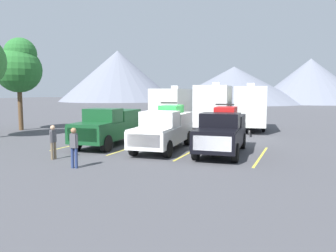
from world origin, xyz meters
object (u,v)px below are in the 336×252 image
object	(u,v)px
pickup_truck_b	(165,128)
person_b	(53,140)
camper_trailer_b	(215,105)
camper_trailer_a	(173,105)
pickup_truck_c	(222,131)
pickup_truck_a	(109,126)
person_a	(74,145)
camper_trailer_c	(250,106)

from	to	relation	value
pickup_truck_b	person_b	xyz separation A→B (m)	(-3.76, -4.61, -0.24)
camper_trailer_b	person_b	bearing A→B (deg)	-105.02
camper_trailer_a	pickup_truck_b	bearing A→B (deg)	-70.80
pickup_truck_c	camper_trailer_a	size ratio (longest dim) A/B	0.70
pickup_truck_b	person_b	bearing A→B (deg)	-129.25
pickup_truck_a	person_a	size ratio (longest dim) A/B	3.34
pickup_truck_b	pickup_truck_c	world-z (taller)	pickup_truck_b
person_b	pickup_truck_b	bearing A→B (deg)	50.75
pickup_truck_b	person_a	size ratio (longest dim) A/B	3.50
pickup_truck_b	pickup_truck_c	bearing A→B (deg)	0.66
camper_trailer_c	person_b	xyz separation A→B (m)	(-6.82, -15.29, -1.10)
camper_trailer_a	person_a	bearing A→B (deg)	-83.00
pickup_truck_a	camper_trailer_c	size ratio (longest dim) A/B	0.78
camper_trailer_a	camper_trailer_c	size ratio (longest dim) A/B	1.12
camper_trailer_c	person_a	bearing A→B (deg)	-106.13
camper_trailer_b	camper_trailer_c	size ratio (longest dim) A/B	1.16
pickup_truck_b	pickup_truck_c	size ratio (longest dim) A/B	1.04
pickup_truck_a	camper_trailer_b	distance (m)	11.00
camper_trailer_c	person_b	distance (m)	16.78
pickup_truck_c	camper_trailer_c	world-z (taller)	camper_trailer_c
camper_trailer_c	pickup_truck_c	bearing A→B (deg)	-89.00
pickup_truck_b	camper_trailer_b	size ratio (longest dim) A/B	0.70
pickup_truck_c	person_b	distance (m)	8.41
pickup_truck_a	person_b	world-z (taller)	pickup_truck_a
camper_trailer_b	person_b	world-z (taller)	camper_trailer_b
camper_trailer_a	person_b	world-z (taller)	camper_trailer_a
pickup_truck_a	pickup_truck_b	size ratio (longest dim) A/B	0.95
pickup_truck_b	person_a	xyz separation A→B (m)	(-1.69, -5.72, -0.20)
person_a	camper_trailer_c	bearing A→B (deg)	73.87
person_a	person_b	size ratio (longest dim) A/B	1.05
pickup_truck_c	person_a	xyz separation A→B (m)	(-4.93, -5.76, -0.19)
pickup_truck_a	camper_trailer_a	size ratio (longest dim) A/B	0.69
pickup_truck_a	camper_trailer_a	world-z (taller)	camper_trailer_a
person_a	person_b	xyz separation A→B (m)	(-2.07, 1.12, -0.05)
pickup_truck_a	person_a	distance (m)	5.96
pickup_truck_b	camper_trailer_b	distance (m)	10.26
camper_trailer_c	camper_trailer_b	bearing A→B (deg)	-170.68
camper_trailer_a	person_b	size ratio (longest dim) A/B	5.08
pickup_truck_b	camper_trailer_a	xyz separation A→B (m)	(-3.70, 10.62, 0.78)
pickup_truck_c	camper_trailer_c	xyz separation A→B (m)	(-0.19, 10.65, 0.87)
pickup_truck_a	camper_trailer_c	bearing A→B (deg)	58.37
pickup_truck_c	person_b	world-z (taller)	pickup_truck_c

